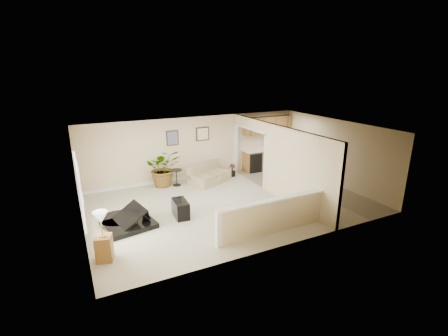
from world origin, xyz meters
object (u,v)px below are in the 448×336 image
palm_plant (164,168)px  lamp_stand (103,240)px  accent_table (177,175)px  small_plant (232,171)px  piano_bench (181,209)px  piano (126,209)px  loveseat (209,173)px

palm_plant → lamp_stand: bearing=-122.0°
accent_table → palm_plant: size_ratio=0.44×
small_plant → piano_bench: bearing=-139.7°
piano → palm_plant: size_ratio=1.20×
piano_bench → palm_plant: (0.33, 2.87, 0.45)m
small_plant → piano: bearing=-151.4°
piano → piano_bench: 1.59m
loveseat → palm_plant: 1.79m
palm_plant → piano_bench: bearing=-96.6°
piano_bench → loveseat: (2.05, 2.50, 0.10)m
palm_plant → lamp_stand: 5.09m
piano_bench → lamp_stand: size_ratio=0.62×
piano → loveseat: 4.32m
palm_plant → lamp_stand: (-2.69, -4.31, -0.18)m
accent_table → loveseat: bearing=-7.2°
palm_plant → small_plant: (2.87, -0.15, -0.49)m
piano → lamp_stand: size_ratio=1.40×
piano_bench → palm_plant: palm_plant is taller
loveseat → piano: bearing=-170.8°
accent_table → palm_plant: 0.56m
palm_plant → small_plant: palm_plant is taller
piano_bench → lamp_stand: lamp_stand is taller
small_plant → loveseat: bearing=-169.3°
piano → small_plant: bearing=18.2°
piano_bench → lamp_stand: bearing=-148.6°
small_plant → accent_table: bearing=-178.7°
accent_table → lamp_stand: (-3.12, -4.10, 0.12)m
lamp_stand → accent_table: bearing=52.7°
palm_plant → piano: bearing=-124.6°
loveseat → palm_plant: size_ratio=1.37×
lamp_stand → piano_bench: bearing=31.4°
lamp_stand → piano: bearing=62.9°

